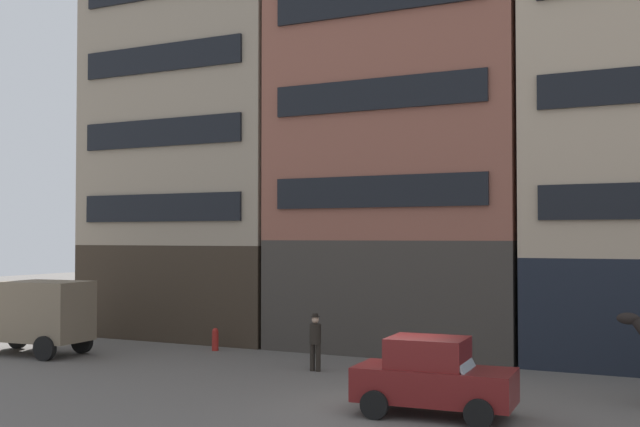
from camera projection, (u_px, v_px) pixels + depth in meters
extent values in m
plane|color=#605B56|center=(400.00, 409.00, 18.88)|extent=(120.00, 120.00, 0.00)
cube|color=#33281E|center=(207.00, 289.00, 33.79)|extent=(9.00, 6.54, 3.85)
cube|color=gray|center=(208.00, 108.00, 34.03)|extent=(9.00, 6.54, 12.03)
cube|color=black|center=(160.00, 208.00, 30.91)|extent=(7.56, 0.12, 1.10)
cube|color=black|center=(160.00, 133.00, 31.00)|extent=(7.56, 0.12, 1.10)
cube|color=black|center=(161.00, 58.00, 31.09)|extent=(7.56, 0.12, 1.10)
cube|color=#38332D|center=(409.00, 293.00, 29.70)|extent=(9.30, 6.54, 4.07)
cube|color=brown|center=(409.00, 65.00, 29.96)|extent=(9.30, 6.54, 13.57)
cube|color=black|center=(377.00, 191.00, 26.82)|extent=(7.82, 0.12, 1.10)
cube|color=black|center=(376.00, 94.00, 26.92)|extent=(7.82, 0.12, 1.10)
ellipsoid|color=black|center=(628.00, 319.00, 19.45)|extent=(0.58, 0.28, 0.30)
cube|color=#7A6B4C|center=(8.00, 317.00, 28.12)|extent=(1.51, 1.79, 1.50)
cube|color=#756651|center=(47.00, 311.00, 27.44)|extent=(2.92, 2.08, 2.10)
cylinder|color=black|center=(18.00, 337.00, 29.14)|extent=(0.85, 0.28, 0.84)
cylinder|color=black|center=(45.00, 348.00, 26.24)|extent=(0.85, 0.28, 0.84)
cylinder|color=black|center=(82.00, 341.00, 28.00)|extent=(0.85, 0.28, 0.84)
cube|color=maroon|center=(434.00, 385.00, 18.17)|extent=(3.79, 1.83, 0.80)
cube|color=maroon|center=(428.00, 352.00, 18.25)|extent=(1.89, 1.55, 0.70)
cube|color=silver|center=(464.00, 360.00, 17.91)|extent=(0.42, 1.33, 0.56)
cylinder|color=black|center=(492.00, 399.00, 18.47)|extent=(0.67, 0.22, 0.66)
cylinder|color=black|center=(479.00, 414.00, 16.92)|extent=(0.67, 0.22, 0.66)
cylinder|color=black|center=(396.00, 391.00, 19.39)|extent=(0.67, 0.22, 0.66)
cylinder|color=black|center=(374.00, 405.00, 17.84)|extent=(0.67, 0.22, 0.66)
cylinder|color=black|center=(312.00, 357.00, 24.26)|extent=(0.16, 0.16, 0.85)
cylinder|color=black|center=(318.00, 358.00, 24.18)|extent=(0.16, 0.16, 0.85)
cylinder|color=black|center=(315.00, 334.00, 24.24)|extent=(0.51, 0.51, 0.62)
sphere|color=tan|center=(315.00, 320.00, 24.25)|extent=(0.22, 0.22, 0.22)
cylinder|color=black|center=(315.00, 317.00, 24.26)|extent=(0.28, 0.28, 0.02)
cylinder|color=black|center=(315.00, 315.00, 24.26)|extent=(0.18, 0.18, 0.09)
cylinder|color=maroon|center=(215.00, 341.00, 28.59)|extent=(0.24, 0.24, 0.70)
sphere|color=maroon|center=(215.00, 331.00, 28.60)|extent=(0.22, 0.22, 0.22)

